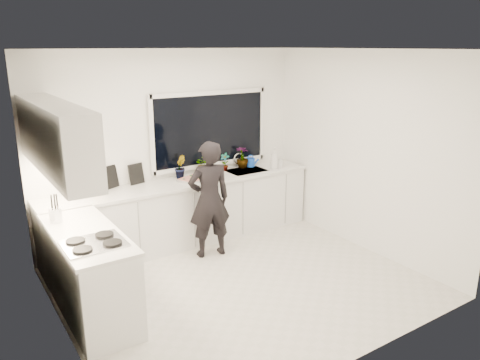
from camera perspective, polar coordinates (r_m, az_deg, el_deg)
floor at (r=5.74m, az=0.18°, el=-12.53°), size 4.00×3.50×0.02m
wall_back at (r=6.72m, az=-8.21°, el=4.01°), size 4.00×0.02×2.70m
wall_left at (r=4.48m, az=-21.74°, el=-3.18°), size 0.02×3.50×2.70m
wall_right at (r=6.52m, az=15.05°, el=3.26°), size 0.02×3.50×2.70m
ceiling at (r=5.03m, az=0.21°, el=15.77°), size 4.00×3.50×0.02m
window at (r=6.92m, az=-3.65°, el=6.19°), size 1.80×0.02×1.00m
base_cabinets_back at (r=6.70m, az=-6.75°, el=-4.08°), size 3.92×0.58×0.88m
base_cabinets_left at (r=5.21m, az=-17.85°, el=-10.94°), size 0.58×1.60×0.88m
countertop_back at (r=6.55m, az=-6.84°, el=-0.32°), size 3.94×0.62×0.04m
countertop_left at (r=5.02m, az=-18.30°, el=-6.25°), size 0.62×1.60×0.04m
upper_cabinets at (r=5.07m, az=-21.64°, el=4.85°), size 0.34×2.10×0.70m
sink at (r=7.07m, az=0.73°, el=0.80°), size 0.58×0.42×0.14m
faucet at (r=7.20m, az=-0.17°, el=2.38°), size 0.03×0.03×0.22m
stovetop at (r=4.69m, az=-17.39°, el=-7.32°), size 0.56×0.48×0.03m
person at (r=6.17m, az=-3.77°, el=-2.39°), size 0.63×0.47×1.57m
pizza_tray at (r=6.58m, az=-5.68°, el=0.12°), size 0.49×0.43×0.03m
pizza at (r=6.58m, az=-5.69°, el=0.26°), size 0.44×0.38×0.01m
watering_can at (r=7.28m, az=1.27°, el=2.17°), size 0.17×0.17×0.13m
paper_towel_roll at (r=6.12m, az=-19.92°, el=-0.91°), size 0.14×0.14×0.26m
knife_block at (r=6.24m, az=-16.97°, el=-0.50°), size 0.16×0.14×0.22m
utensil_crock at (r=5.36m, az=-21.56°, el=-4.00°), size 0.17×0.17×0.16m
picture_frame_large at (r=6.50m, az=-12.54°, el=0.74°), size 0.22×0.07×0.28m
picture_frame_small at (r=6.38m, az=-15.58°, el=0.34°), size 0.24×0.12×0.30m
herb_plants at (r=6.89m, az=-3.49°, el=2.14°), size 1.30×0.32×0.33m
soap_bottles at (r=7.16m, az=4.34°, el=2.58°), size 0.25×0.18×0.32m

